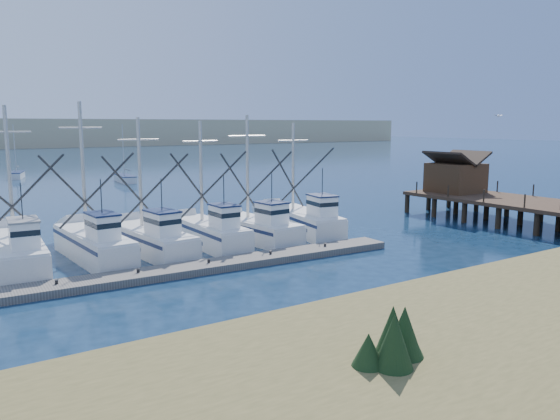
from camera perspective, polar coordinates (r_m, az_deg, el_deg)
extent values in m
plane|color=#0C2036|center=(28.71, 9.08, -7.49)|extent=(500.00, 500.00, 0.00)
cube|color=#4C422D|center=(16.49, 12.12, -17.39)|extent=(40.00, 10.00, 1.60)
cube|color=#655F5A|center=(29.94, -12.74, -6.51)|extent=(30.25, 3.21, 0.40)
cylinder|color=black|center=(48.01, 24.23, -0.50)|extent=(0.44, 0.44, 1.70)
cube|color=black|center=(47.87, 24.31, 0.68)|extent=(7.00, 20.00, 0.30)
cube|color=#4C331E|center=(51.75, 17.87, 3.23)|extent=(4.00, 4.00, 2.60)
cube|color=silver|center=(34.03, -25.59, -4.28)|extent=(3.00, 9.29, 1.60)
cube|color=white|center=(31.45, -25.18, -2.39)|extent=(1.52, 2.32, 1.50)
cylinder|color=#B7B2A8|center=(34.90, -26.45, 3.58)|extent=(0.22, 0.22, 7.54)
cube|color=silver|center=(34.59, -18.91, -3.70)|extent=(2.80, 8.91, 1.57)
cube|color=white|center=(32.16, -18.03, -1.79)|extent=(1.45, 2.22, 1.50)
cylinder|color=#B7B2A8|center=(35.37, -19.91, 4.25)|extent=(0.22, 0.22, 7.85)
cube|color=silver|center=(35.49, -13.39, -3.26)|extent=(3.26, 8.76, 1.42)
cube|color=white|center=(33.19, -12.18, -1.49)|extent=(1.61, 2.22, 1.50)
cylinder|color=#B7B2A8|center=(36.24, -14.43, 3.76)|extent=(0.22, 0.22, 7.10)
cube|color=silver|center=(36.60, -7.24, -2.67)|extent=(2.26, 7.65, 1.49)
cube|color=white|center=(34.60, -5.85, -0.80)|extent=(1.31, 1.87, 1.50)
cylinder|color=#B7B2A8|center=(37.18, -8.25, 3.96)|extent=(0.22, 0.22, 6.82)
cube|color=silver|center=(38.19, -2.41, -2.20)|extent=(3.29, 7.69, 1.38)
cube|color=white|center=(36.33, -0.87, -0.46)|extent=(1.68, 1.95, 1.50)
cylinder|color=#B7B2A8|center=(38.69, -3.42, 4.45)|extent=(0.22, 0.22, 7.34)
cube|color=silver|center=(41.01, 2.52, -1.34)|extent=(3.82, 8.83, 1.51)
cube|color=white|center=(39.04, 4.41, 0.36)|extent=(1.76, 2.29, 1.50)
cylinder|color=#B7B2A8|center=(41.67, 1.38, 4.51)|extent=(0.22, 0.22, 6.68)
cube|color=silver|center=(80.10, -15.87, 3.14)|extent=(2.34, 6.60, 0.90)
cylinder|color=#B7B2A8|center=(80.11, -16.06, 6.04)|extent=(0.12, 0.12, 7.20)
cube|color=silver|center=(91.50, -25.79, 3.28)|extent=(2.94, 5.51, 0.90)
cylinder|color=#B7B2A8|center=(91.55, -25.99, 5.81)|extent=(0.12, 0.12, 7.20)
sphere|color=white|center=(45.89, 21.86, 9.13)|extent=(0.19, 0.19, 0.19)
cube|color=white|center=(45.66, 21.66, 9.17)|extent=(0.46, 0.11, 0.12)
cube|color=white|center=(46.12, 22.06, 9.13)|extent=(0.46, 0.11, 0.12)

